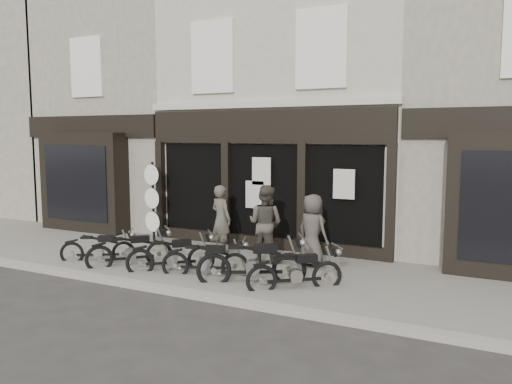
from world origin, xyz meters
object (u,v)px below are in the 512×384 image
at_px(motorcycle_2, 172,258).
at_px(motorcycle_3, 206,263).
at_px(man_centre, 265,223).
at_px(man_left, 221,219).
at_px(motorcycle_1, 131,253).
at_px(motorcycle_5, 296,275).
at_px(advert_sign_post, 153,205).
at_px(man_right, 312,230).
at_px(motorcycle_4, 253,266).
at_px(motorcycle_0, 99,251).

distance_m(motorcycle_2, motorcycle_3, 0.92).
bearing_deg(man_centre, man_left, -9.30).
height_order(motorcycle_1, motorcycle_3, motorcycle_1).
distance_m(motorcycle_5, man_left, 3.64).
bearing_deg(advert_sign_post, man_left, 1.09).
distance_m(motorcycle_1, man_centre, 3.33).
distance_m(motorcycle_2, man_right, 3.36).
distance_m(motorcycle_4, man_centre, 1.87).
xyz_separation_m(motorcycle_2, motorcycle_4, (2.11, -0.03, 0.06)).
bearing_deg(man_left, motorcycle_0, 60.82).
bearing_deg(motorcycle_3, motorcycle_5, -22.19).
bearing_deg(motorcycle_4, motorcycle_2, 150.55).
bearing_deg(motorcycle_3, motorcycle_2, 158.55).
bearing_deg(motorcycle_4, motorcycle_3, 149.93).
relative_size(motorcycle_1, man_right, 0.97).
bearing_deg(advert_sign_post, motorcycle_3, -26.21).
distance_m(motorcycle_3, advert_sign_post, 4.17).
xyz_separation_m(motorcycle_2, motorcycle_5, (3.09, -0.02, -0.00)).
xyz_separation_m(motorcycle_0, man_left, (2.29, 2.11, 0.66)).
relative_size(motorcycle_2, man_right, 1.00).
bearing_deg(motorcycle_5, motorcycle_3, 140.87).
height_order(motorcycle_2, man_centre, man_centre).
xyz_separation_m(man_left, advert_sign_post, (-2.54, 0.37, 0.17)).
relative_size(motorcycle_5, man_centre, 0.91).
height_order(motorcycle_5, advert_sign_post, advert_sign_post).
bearing_deg(advert_sign_post, motorcycle_1, -53.78).
bearing_deg(motorcycle_1, man_right, -22.56).
relative_size(motorcycle_2, man_centre, 0.91).
bearing_deg(motorcycle_1, motorcycle_4, -46.94).
bearing_deg(motorcycle_5, man_right, 61.11).
height_order(motorcycle_5, man_right, man_right).
relative_size(motorcycle_4, man_centre, 1.14).
bearing_deg(motorcycle_5, motorcycle_2, 141.09).
bearing_deg(advert_sign_post, motorcycle_0, -74.97).
height_order(man_left, advert_sign_post, advert_sign_post).
height_order(man_left, man_right, man_left).
xyz_separation_m(motorcycle_0, motorcycle_4, (4.27, 0.07, 0.09)).
distance_m(motorcycle_0, motorcycle_2, 2.16).
height_order(motorcycle_2, man_left, man_left).
bearing_deg(motorcycle_2, advert_sign_post, 95.43).
height_order(motorcycle_0, advert_sign_post, advert_sign_post).
xyz_separation_m(motorcycle_3, man_centre, (0.68, 1.66, 0.69)).
relative_size(motorcycle_0, man_right, 0.99).
bearing_deg(motorcycle_3, man_centre, 46.36).
relative_size(motorcycle_5, man_right, 1.00).
xyz_separation_m(motorcycle_0, motorcycle_2, (2.16, 0.10, 0.03)).
xyz_separation_m(motorcycle_2, man_centre, (1.60, 1.67, 0.67)).
bearing_deg(man_centre, motorcycle_4, 110.83).
bearing_deg(motorcycle_4, advert_sign_post, 123.17).
xyz_separation_m(man_centre, advert_sign_post, (-4.00, 0.71, 0.13)).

